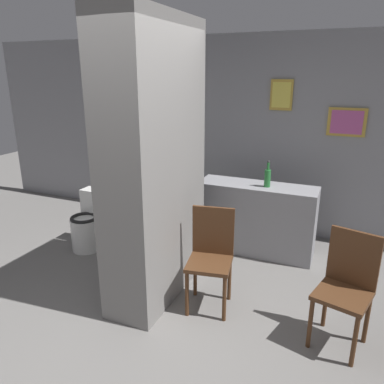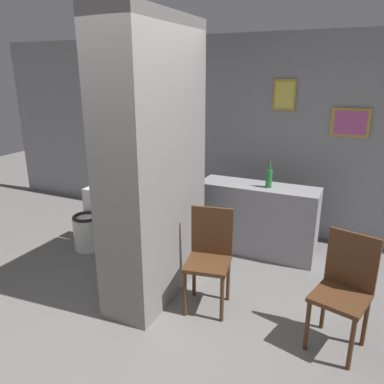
{
  "view_description": "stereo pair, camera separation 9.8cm",
  "coord_description": "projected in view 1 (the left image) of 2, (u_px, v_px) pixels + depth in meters",
  "views": [
    {
      "loc": [
        1.58,
        -2.32,
        2.13
      ],
      "look_at": [
        0.14,
        1.04,
        0.95
      ],
      "focal_mm": 35.0,
      "sensor_mm": 36.0,
      "label": 1
    },
    {
      "loc": [
        1.67,
        -2.28,
        2.13
      ],
      "look_at": [
        0.14,
        1.04,
        0.95
      ],
      "focal_mm": 35.0,
      "sensor_mm": 36.0,
      "label": 2
    }
  ],
  "objects": [
    {
      "name": "ground_plane",
      "position": [
        131.0,
        327.0,
        3.27
      ],
      "size": [
        14.0,
        14.0,
        0.0
      ],
      "primitive_type": "plane",
      "color": "slate"
    },
    {
      "name": "wall_back",
      "position": [
        228.0,
        134.0,
        5.17
      ],
      "size": [
        8.0,
        0.09,
        2.6
      ],
      "color": "gray",
      "rests_on": "ground_plane"
    },
    {
      "name": "pillar_center",
      "position": [
        155.0,
        165.0,
        3.46
      ],
      "size": [
        0.51,
        1.28,
        2.6
      ],
      "color": "gray",
      "rests_on": "ground_plane"
    },
    {
      "name": "counter_shelf",
      "position": [
        256.0,
        219.0,
        4.54
      ],
      "size": [
        1.4,
        0.44,
        0.86
      ],
      "color": "gray",
      "rests_on": "ground_plane"
    },
    {
      "name": "toilet",
      "position": [
        88.0,
        224.0,
        4.66
      ],
      "size": [
        0.35,
        0.51,
        0.72
      ],
      "color": "white",
      "rests_on": "ground_plane"
    },
    {
      "name": "chair_near_pillar",
      "position": [
        211.0,
        254.0,
        3.46
      ],
      "size": [
        0.46,
        0.46,
        0.94
      ],
      "rotation": [
        0.0,
        0.0,
        0.18
      ],
      "color": "#4C2D19",
      "rests_on": "ground_plane"
    },
    {
      "name": "chair_by_doorway",
      "position": [
        346.0,
        284.0,
        2.96
      ],
      "size": [
        0.48,
        0.48,
        0.94
      ],
      "rotation": [
        0.0,
        0.0,
        -0.26
      ],
      "color": "#4C2D19",
      "rests_on": "ground_plane"
    },
    {
      "name": "bicycle",
      "position": [
        166.0,
        215.0,
        4.87
      ],
      "size": [
        1.74,
        0.42,
        0.72
      ],
      "color": "black",
      "rests_on": "ground_plane"
    },
    {
      "name": "bottle_tall",
      "position": [
        267.0,
        177.0,
        4.3
      ],
      "size": [
        0.07,
        0.07,
        0.31
      ],
      "color": "#267233",
      "rests_on": "counter_shelf"
    }
  ]
}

